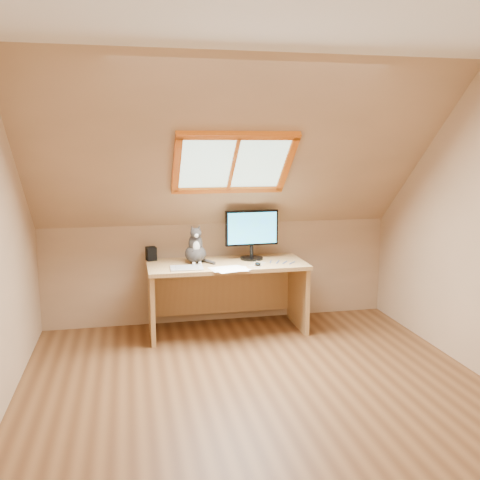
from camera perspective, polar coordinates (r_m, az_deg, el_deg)
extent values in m
plane|color=brown|center=(4.00, 2.32, -16.25)|extent=(3.50, 3.50, 0.00)
cube|color=tan|center=(2.02, 14.90, -6.76)|extent=(3.50, 0.02, 2.40)
cube|color=tan|center=(5.45, -2.16, -3.44)|extent=(3.50, 0.02, 1.00)
cube|color=silver|center=(2.91, 6.74, 22.47)|extent=(3.50, 1.95, 0.02)
cube|color=tan|center=(4.53, -0.58, 9.16)|extent=(3.50, 1.56, 1.41)
cube|color=#B2E0CC|center=(4.61, -0.77, 8.31)|extent=(0.90, 0.53, 0.48)
cube|color=orange|center=(4.61, -0.77, 8.31)|extent=(1.02, 0.64, 0.59)
cube|color=tan|center=(5.06, -1.42, -2.64)|extent=(1.49, 0.65, 0.04)
cube|color=tan|center=(5.07, -9.42, -6.71)|extent=(0.04, 0.59, 0.64)
cube|color=tan|center=(5.31, 6.22, -5.84)|extent=(0.04, 0.59, 0.64)
cube|color=tan|center=(5.42, -1.98, -5.46)|extent=(1.39, 0.03, 0.45)
cylinder|color=black|center=(5.20, 1.24, -1.96)|extent=(0.22, 0.22, 0.02)
cylinder|color=black|center=(5.19, 1.24, -1.20)|extent=(0.04, 0.04, 0.12)
cube|color=black|center=(5.15, 1.25, 1.31)|extent=(0.52, 0.07, 0.34)
cube|color=blue|center=(5.12, 1.34, 1.27)|extent=(0.48, 0.03, 0.30)
ellipsoid|color=#3B3734|center=(5.05, -4.78, -1.46)|extent=(0.20, 0.24, 0.17)
ellipsoid|color=#3B3734|center=(5.02, -4.77, -0.38)|extent=(0.13, 0.13, 0.19)
ellipsoid|color=silver|center=(4.97, -4.69, -0.71)|extent=(0.06, 0.04, 0.11)
ellipsoid|color=#3B3734|center=(4.96, -4.73, 0.73)|extent=(0.10, 0.09, 0.10)
sphere|color=silver|center=(4.92, -4.66, 0.46)|extent=(0.04, 0.04, 0.04)
cone|color=#3B3734|center=(4.97, -5.13, 1.29)|extent=(0.05, 0.05, 0.06)
cone|color=#3B3734|center=(4.98, -4.39, 1.32)|extent=(0.05, 0.05, 0.06)
cube|color=black|center=(5.21, -9.46, -1.45)|extent=(0.11, 0.11, 0.13)
cube|color=#B2B2B7|center=(4.83, -5.71, -2.98)|extent=(0.30, 0.22, 0.01)
ellipsoid|color=black|center=(4.93, 1.91, -2.58)|extent=(0.06, 0.10, 0.03)
cube|color=white|center=(4.80, -1.02, -3.09)|extent=(0.33, 0.27, 0.00)
cube|color=white|center=(4.80, -1.02, -3.07)|extent=(0.32, 0.24, 0.00)
cube|color=white|center=(4.80, -1.02, -3.05)|extent=(0.35, 0.30, 0.00)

